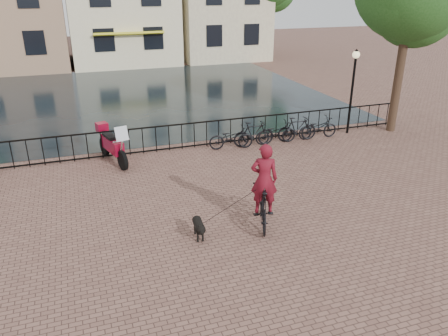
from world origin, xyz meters
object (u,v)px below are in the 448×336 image
object	(u,v)px
lamp_post	(353,78)
dog	(199,228)
cyclist	(264,190)
motorcycle	(112,141)

from	to	relation	value
lamp_post	dog	bearing A→B (deg)	-144.35
dog	cyclist	bearing A→B (deg)	8.23
lamp_post	dog	xyz separation A→B (m)	(-8.35, -5.99, -2.09)
dog	motorcycle	distance (m)	6.09
lamp_post	motorcycle	size ratio (longest dim) A/B	1.48
lamp_post	dog	size ratio (longest dim) A/B	3.95
lamp_post	motorcycle	bearing A→B (deg)	-179.32
dog	motorcycle	bearing A→B (deg)	109.71
cyclist	dog	world-z (taller)	cyclist
dog	motorcycle	size ratio (longest dim) A/B	0.38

